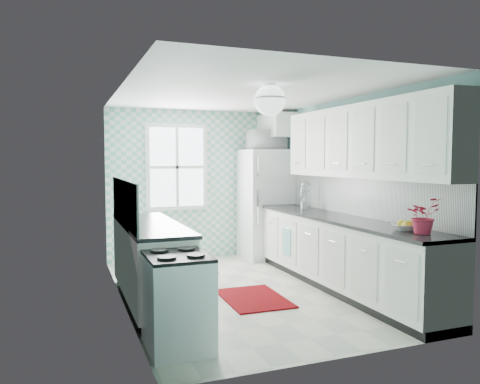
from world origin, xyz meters
name	(u,v)px	position (x,y,z in m)	size (l,w,h in m)	color
floor	(243,291)	(0.00, 0.00, -0.01)	(3.00, 4.40, 0.02)	beige
ceiling	(243,92)	(0.00, 0.00, 2.51)	(3.00, 4.40, 0.02)	white
wall_back	(196,185)	(0.00, 2.21, 1.25)	(3.00, 0.02, 2.50)	#6DA49F
wall_front	(340,212)	(0.00, -2.21, 1.25)	(3.00, 0.02, 2.50)	#6DA49F
wall_left	(121,197)	(-1.51, 0.00, 1.25)	(0.02, 4.40, 2.50)	#6DA49F
wall_right	(345,191)	(1.51, 0.00, 1.25)	(0.02, 4.40, 2.50)	#6DA49F
accent_wall	(197,185)	(0.00, 2.19, 1.25)	(3.00, 0.01, 2.50)	#75C6AD
window	(177,167)	(-0.35, 2.16, 1.55)	(1.04, 0.05, 1.44)	white
backsplash_right	(361,197)	(1.49, -0.40, 1.20)	(0.02, 3.60, 0.51)	white
backsplash_left	(124,202)	(-1.49, -0.07, 1.20)	(0.02, 2.15, 0.51)	white
upper_cabinets_right	(362,141)	(1.33, -0.60, 1.90)	(0.33, 3.20, 0.90)	white
upper_cabinet_fridge	(275,126)	(1.30, 1.83, 2.25)	(0.40, 0.74, 0.40)	white
ceiling_light	(270,100)	(0.00, -0.80, 2.32)	(0.34, 0.34, 0.35)	silver
base_cabinets_right	(341,255)	(1.20, -0.40, 0.45)	(0.60, 3.60, 0.90)	white
countertop_right	(341,219)	(1.19, -0.40, 0.92)	(0.63, 3.60, 0.04)	black
base_cabinets_left	(150,265)	(-1.20, -0.07, 0.45)	(0.60, 2.15, 0.90)	white
countertop_left	(151,225)	(-1.19, -0.07, 0.92)	(0.63, 2.15, 0.04)	black
fridge	(266,204)	(1.11, 1.78, 0.92)	(0.80, 0.79, 1.84)	silver
stove	(178,299)	(-1.20, -1.47, 0.43)	(0.55, 0.69, 0.83)	silver
sink	(300,209)	(1.20, 0.74, 0.93)	(0.47, 0.39, 0.53)	silver
rug	(254,298)	(-0.01, -0.38, 0.01)	(0.71, 1.01, 0.02)	maroon
dish_towel	(287,242)	(0.89, 0.55, 0.48)	(0.02, 0.26, 0.38)	#4DB895
fruit_bowl	(405,227)	(1.20, -1.58, 0.97)	(0.27, 0.27, 0.07)	white
potted_plant	(423,216)	(1.20, -1.84, 1.12)	(0.33, 0.29, 0.37)	red
soap_bottle	(304,203)	(1.25, 0.71, 1.02)	(0.08, 0.08, 0.17)	#B3C2CA
microwave	(266,140)	(1.11, 1.78, 2.01)	(0.60, 0.41, 0.33)	white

